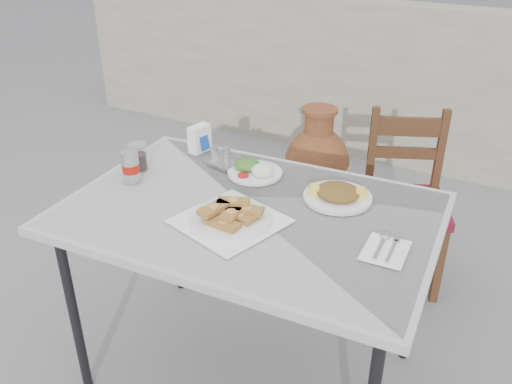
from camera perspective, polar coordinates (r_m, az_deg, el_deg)
The scene contains 13 objects.
ground at distance 2.53m, azimuth -0.55°, elevation -18.25°, with size 80.00×80.00×0.00m, color slate.
cafe_table at distance 2.04m, azimuth -0.69°, elevation -3.12°, with size 1.42×1.01×0.83m.
pide_plate at distance 1.92m, azimuth -2.77°, elevation -2.30°, with size 0.41×0.41×0.07m.
salad_rice_plate at distance 2.26m, azimuth -0.16°, elevation 2.38°, with size 0.23×0.23×0.06m.
salad_chopped_plate at distance 2.09m, azimuth 8.60°, elevation -0.20°, with size 0.26×0.26×0.06m.
soda_can at distance 2.24m, azimuth -13.05°, elevation 2.62°, with size 0.07×0.07×0.13m.
cola_glass at distance 2.35m, azimuth -12.30°, elevation 3.54°, with size 0.08×0.08×0.11m.
napkin_holder at distance 2.47m, azimuth -5.96°, elevation 5.61°, with size 0.08×0.11×0.12m.
condiment_caddy at distance 2.33m, azimuth -3.46°, elevation 3.43°, with size 0.14×0.12×0.09m.
cutlery_napkin at distance 1.84m, azimuth 13.51°, elevation -5.72°, with size 0.15×0.19×0.01m.
chair at distance 2.91m, azimuth 15.34°, elevation -0.72°, with size 0.54×0.54×0.92m.
terracotta_urn at distance 3.47m, azimuth 6.40°, elevation 2.59°, with size 0.42×0.42×0.74m.
back_wall at distance 4.29m, azimuth 16.22°, elevation 10.43°, with size 6.00×0.25×1.20m, color #A59E89.
Camera 1 is at (0.86, -1.51, 1.84)m, focal length 38.00 mm.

